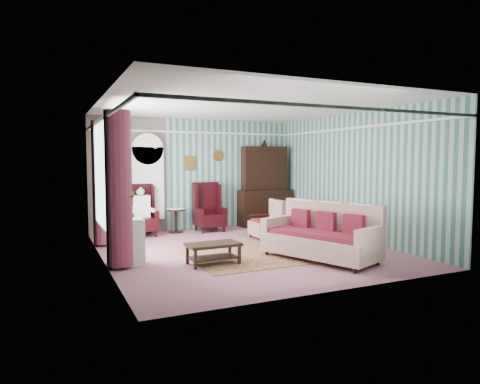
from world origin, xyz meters
name	(u,v)px	position (x,y,z in m)	size (l,w,h in m)	color
floor	(245,250)	(0.00, 0.00, 0.00)	(6.00, 6.00, 0.00)	#975767
room_shell	(213,151)	(-0.62, 0.18, 2.01)	(5.53, 6.02, 2.91)	#38675D
bookcase	(147,188)	(-1.35, 2.84, 1.12)	(0.80, 0.28, 2.24)	silver
dresser_hutch	(265,183)	(1.90, 2.72, 1.18)	(1.50, 0.56, 2.36)	black
wingback_left	(141,210)	(-1.60, 2.45, 0.62)	(0.76, 0.80, 1.25)	black
wingback_right	(210,207)	(0.15, 2.45, 0.62)	(0.76, 0.80, 1.25)	black
seated_woman	(141,212)	(-1.60, 2.45, 0.59)	(0.44, 0.40, 1.18)	silver
round_side_table	(176,221)	(-0.70, 2.60, 0.30)	(0.50, 0.50, 0.60)	black
nest_table	(320,223)	(2.47, 0.90, 0.27)	(0.45, 0.38, 0.54)	black
plant_stand	(127,242)	(-2.40, -0.30, 0.40)	(0.55, 0.35, 0.80)	silver
rug	(265,251)	(0.30, -0.30, 0.01)	(3.20, 2.60, 0.01)	#431C16
sofa	(320,231)	(0.87, -1.37, 0.54)	(2.12, 0.93, 1.09)	#B8A68E
floral_armchair	(267,218)	(0.99, 0.92, 0.48)	(0.74, 0.79, 0.96)	beige
coffee_table	(213,254)	(-1.02, -0.86, 0.19)	(0.93, 0.52, 0.38)	black
potted_plant_a	(126,208)	(-2.44, -0.42, 1.03)	(0.41, 0.35, 0.45)	#1B561F
potted_plant_b	(128,205)	(-2.37, -0.24, 1.05)	(0.27, 0.22, 0.49)	#1B4B17
potted_plant_c	(121,207)	(-2.48, -0.19, 1.02)	(0.24, 0.24, 0.43)	#20571B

